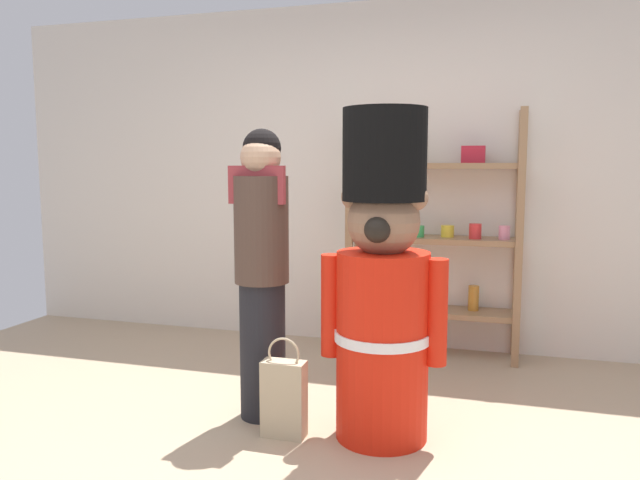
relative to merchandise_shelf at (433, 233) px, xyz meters
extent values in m
plane|color=tan|center=(-0.36, -1.98, -0.89)|extent=(6.40, 6.40, 0.00)
cube|color=silver|center=(-0.36, 0.22, 0.41)|extent=(6.40, 0.12, 2.60)
cube|color=#93704C|center=(-0.59, -0.15, -0.01)|extent=(0.05, 0.05, 1.77)
cube|color=#93704C|center=(0.59, -0.15, -0.01)|extent=(0.05, 0.05, 1.77)
cube|color=#93704C|center=(-0.59, 0.15, -0.01)|extent=(0.05, 0.05, 1.77)
cube|color=#93704C|center=(0.59, 0.15, -0.01)|extent=(0.05, 0.05, 1.77)
cube|color=#93704C|center=(0.00, 0.00, -0.58)|extent=(1.18, 0.30, 0.04)
cube|color=#93704C|center=(0.00, 0.00, -0.04)|extent=(1.18, 0.30, 0.04)
cube|color=#93704C|center=(0.00, 0.00, 0.49)|extent=(1.18, 0.30, 0.04)
cylinder|color=white|center=(-0.49, -0.03, 0.03)|extent=(0.09, 0.09, 0.10)
cylinder|color=black|center=(-0.30, -0.01, 0.02)|extent=(0.10, 0.10, 0.09)
cylinder|color=green|center=(-0.10, -0.04, 0.02)|extent=(0.08, 0.08, 0.08)
cylinder|color=yellow|center=(0.10, 0.02, 0.02)|extent=(0.09, 0.09, 0.08)
cylinder|color=red|center=(0.30, -0.04, 0.03)|extent=(0.09, 0.09, 0.11)
cylinder|color=pink|center=(0.49, -0.03, 0.02)|extent=(0.08, 0.08, 0.10)
cylinder|color=silver|center=(-0.30, 0.02, -0.47)|extent=(0.07, 0.07, 0.17)
cylinder|color=#B27226|center=(0.30, 0.03, -0.46)|extent=(0.08, 0.08, 0.18)
cube|color=gold|center=(-0.27, 0.00, 0.59)|extent=(0.13, 0.11, 0.16)
cube|color=#B21E2D|center=(0.27, 0.00, 0.57)|extent=(0.16, 0.13, 0.12)
cylinder|color=red|center=(-0.09, -1.50, -0.42)|extent=(0.46, 0.46, 0.96)
cylinder|color=white|center=(-0.09, -1.50, -0.36)|extent=(0.48, 0.48, 0.05)
sphere|color=#8E694E|center=(-0.09, -1.50, 0.22)|extent=(0.36, 0.36, 0.36)
sphere|color=#8E694E|center=(-0.24, -1.50, 0.33)|extent=(0.13, 0.13, 0.13)
sphere|color=#8E694E|center=(0.07, -1.50, 0.33)|extent=(0.13, 0.13, 0.13)
cylinder|color=black|center=(-0.09, -1.50, 0.54)|extent=(0.41, 0.41, 0.45)
cylinder|color=red|center=(-0.35, -1.50, -0.22)|extent=(0.11, 0.11, 0.53)
cylinder|color=red|center=(0.18, -1.50, -0.22)|extent=(0.11, 0.11, 0.53)
sphere|color=black|center=(-0.09, -1.66, 0.19)|extent=(0.13, 0.13, 0.13)
cylinder|color=black|center=(-0.76, -1.42, -0.52)|extent=(0.25, 0.25, 0.75)
cylinder|color=#4C382D|center=(-0.76, -1.42, 0.15)|extent=(0.29, 0.29, 0.57)
sphere|color=tan|center=(-0.76, -1.42, 0.53)|extent=(0.22, 0.22, 0.22)
cube|color=#993338|center=(-0.76, -1.48, 0.39)|extent=(0.31, 0.04, 0.20)
sphere|color=black|center=(-0.76, -1.40, 0.58)|extent=(0.21, 0.21, 0.21)
cube|color=#C1AD89|center=(-0.57, -1.63, -0.70)|extent=(0.22, 0.11, 0.40)
torus|color=#C1AD89|center=(-0.57, -1.63, -0.46)|extent=(0.17, 0.01, 0.17)
camera|label=1|loc=(0.46, -4.47, 0.48)|focal=34.41mm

